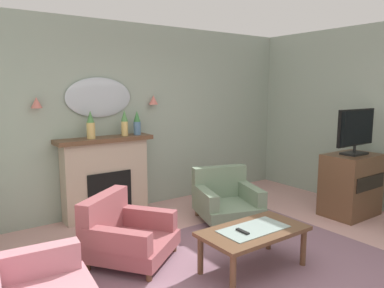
# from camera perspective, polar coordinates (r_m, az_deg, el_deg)

# --- Properties ---
(floor) EXTENTS (6.93, 6.23, 0.10)m
(floor) POSITION_cam_1_polar(r_m,az_deg,el_deg) (3.96, 9.50, -20.08)
(floor) COLOR #C6938E
(floor) RESTS_ON ground
(wall_back) EXTENTS (6.93, 0.10, 2.79)m
(wall_back) POSITION_cam_1_polar(r_m,az_deg,el_deg) (5.68, -9.56, 4.07)
(wall_back) COLOR #93A393
(wall_back) RESTS_ON ground
(patterned_rug) EXTENTS (3.20, 2.40, 0.01)m
(patterned_rug) POSITION_cam_1_polar(r_m,az_deg,el_deg) (4.06, 7.42, -18.37)
(patterned_rug) COLOR #7F5B6B
(patterned_rug) RESTS_ON ground
(fireplace) EXTENTS (1.36, 0.36, 1.16)m
(fireplace) POSITION_cam_1_polar(r_m,az_deg,el_deg) (5.40, -13.21, -5.17)
(fireplace) COLOR tan
(fireplace) RESTS_ON ground
(mantel_vase_left) EXTENTS (0.11, 0.11, 0.38)m
(mantel_vase_left) POSITION_cam_1_polar(r_m,az_deg,el_deg) (5.17, -15.44, 2.77)
(mantel_vase_left) COLOR tan
(mantel_vase_left) RESTS_ON fireplace
(mantel_vase_centre) EXTENTS (0.10, 0.10, 0.37)m
(mantel_vase_centre) POSITION_cam_1_polar(r_m,az_deg,el_deg) (5.36, -10.43, 3.26)
(mantel_vase_centre) COLOR tan
(mantel_vase_centre) RESTS_ON fireplace
(mantel_vase_right) EXTENTS (0.11, 0.11, 0.35)m
(mantel_vase_right) POSITION_cam_1_polar(r_m,az_deg,el_deg) (5.45, -8.52, 3.22)
(mantel_vase_right) COLOR #4C7093
(mantel_vase_right) RESTS_ON fireplace
(wall_mirror) EXTENTS (0.96, 0.06, 0.56)m
(wall_mirror) POSITION_cam_1_polar(r_m,az_deg,el_deg) (5.38, -14.23, 7.01)
(wall_mirror) COLOR #B2BCC6
(wall_sconce_left) EXTENTS (0.14, 0.14, 0.14)m
(wall_sconce_left) POSITION_cam_1_polar(r_m,az_deg,el_deg) (5.08, -22.99, 5.93)
(wall_sconce_left) COLOR #D17066
(wall_sconce_right) EXTENTS (0.14, 0.14, 0.14)m
(wall_sconce_right) POSITION_cam_1_polar(r_m,az_deg,el_deg) (5.70, -6.00, 6.82)
(wall_sconce_right) COLOR #D17066
(coffee_table) EXTENTS (1.10, 0.60, 0.45)m
(coffee_table) POSITION_cam_1_polar(r_m,az_deg,el_deg) (3.87, 9.52, -13.66)
(coffee_table) COLOR brown
(coffee_table) RESTS_ON ground
(tv_remote) EXTENTS (0.04, 0.16, 0.02)m
(tv_remote) POSITION_cam_1_polar(r_m,az_deg,el_deg) (3.73, 7.85, -13.33)
(tv_remote) COLOR black
(tv_remote) RESTS_ON coffee_table
(armchair_by_coffee_table) EXTENTS (1.02, 1.03, 0.71)m
(armchair_by_coffee_table) POSITION_cam_1_polar(r_m,az_deg,el_deg) (5.26, 5.22, -8.33)
(armchair_by_coffee_table) COLOR gray
(armchair_by_coffee_table) RESTS_ON ground
(armchair_beside_couch) EXTENTS (1.13, 1.14, 0.71)m
(armchair_beside_couch) POSITION_cam_1_polar(r_m,az_deg,el_deg) (4.12, -10.41, -13.41)
(armchair_beside_couch) COLOR #934C51
(armchair_beside_couch) RESTS_ON ground
(tv_cabinet) EXTENTS (0.80, 0.58, 0.90)m
(tv_cabinet) POSITION_cam_1_polar(r_m,az_deg,el_deg) (5.85, 23.41, -5.81)
(tv_cabinet) COLOR brown
(tv_cabinet) RESTS_ON ground
(tv_flatscreen) EXTENTS (0.84, 0.24, 0.65)m
(tv_flatscreen) POSITION_cam_1_polar(r_m,az_deg,el_deg) (5.70, 24.08, 1.93)
(tv_flatscreen) COLOR black
(tv_flatscreen) RESTS_ON tv_cabinet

